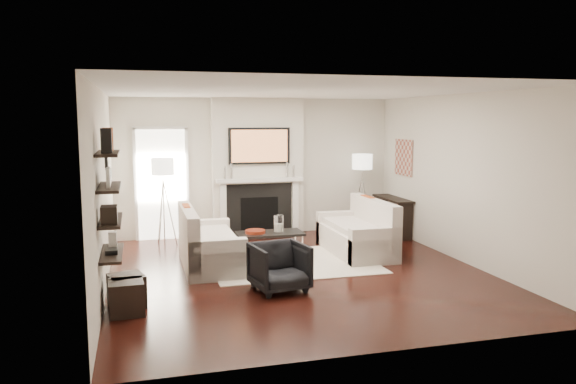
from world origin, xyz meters
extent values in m
plane|color=black|center=(0.00, 0.00, 0.00)|extent=(6.00, 6.00, 0.00)
plane|color=white|center=(0.00, 0.00, 2.70)|extent=(6.00, 6.00, 0.00)
plane|color=silver|center=(0.00, 3.00, 1.35)|extent=(5.50, 0.00, 5.50)
plane|color=silver|center=(0.00, -3.00, 1.35)|extent=(5.50, 0.00, 5.50)
plane|color=silver|center=(-2.75, 0.00, 1.35)|extent=(0.00, 6.00, 6.00)
plane|color=silver|center=(2.75, 0.00, 1.35)|extent=(0.00, 6.00, 6.00)
cube|color=silver|center=(0.00, 2.88, 1.35)|extent=(1.80, 0.25, 2.70)
cube|color=black|center=(0.00, 2.74, 0.52)|extent=(1.30, 0.02, 1.04)
cube|color=black|center=(0.00, 2.73, 0.45)|extent=(0.75, 0.02, 0.65)
cube|color=white|center=(-0.72, 2.71, 0.55)|extent=(0.12, 0.08, 1.10)
cube|color=white|center=(0.72, 2.71, 0.55)|extent=(0.12, 0.08, 1.10)
cube|color=white|center=(0.00, 2.69, 1.12)|extent=(1.70, 0.18, 0.07)
cube|color=black|center=(0.00, 2.71, 1.78)|extent=(1.20, 0.06, 0.70)
cube|color=#BF723F|center=(0.00, 2.68, 1.78)|extent=(1.10, 0.00, 0.62)
cylinder|color=silver|center=(-0.55, 2.70, 1.30)|extent=(0.04, 0.04, 0.30)
cylinder|color=silver|center=(-0.68, 2.70, 1.27)|extent=(0.04, 0.04, 0.24)
cylinder|color=silver|center=(0.55, 2.70, 1.30)|extent=(0.04, 0.04, 0.30)
cylinder|color=silver|center=(0.68, 2.70, 1.27)|extent=(0.04, 0.04, 0.24)
cube|color=white|center=(-1.85, 2.98, 1.05)|extent=(0.90, 0.02, 2.10)
cube|color=white|center=(-2.33, 2.96, 1.05)|extent=(0.06, 0.06, 2.16)
cube|color=white|center=(-1.37, 2.96, 1.05)|extent=(0.06, 0.06, 2.16)
cube|color=white|center=(-1.85, 2.96, 2.13)|extent=(1.02, 0.06, 0.06)
cube|color=beige|center=(0.06, 0.57, 0.01)|extent=(2.60, 2.00, 0.01)
cube|color=beige|center=(-1.23, 0.72, 0.21)|extent=(0.85, 1.80, 0.42)
cube|color=beige|center=(-1.56, 0.72, 0.53)|extent=(0.18, 1.80, 0.80)
cube|color=beige|center=(-1.23, -0.09, 0.30)|extent=(0.85, 0.18, 0.60)
cube|color=beige|center=(-1.23, 1.53, 0.30)|extent=(0.85, 0.18, 0.60)
cube|color=beige|center=(-1.18, 0.72, 0.47)|extent=(0.63, 1.44, 0.10)
cube|color=#A84014|center=(-1.56, 1.02, 0.73)|extent=(0.10, 0.42, 0.42)
cube|color=black|center=(-1.56, 0.42, 0.72)|extent=(0.10, 0.40, 0.40)
cube|color=beige|center=(1.30, 0.93, 0.21)|extent=(0.85, 1.80, 0.42)
cube|color=beige|center=(1.63, 0.93, 0.53)|extent=(0.18, 1.80, 0.80)
cube|color=beige|center=(1.30, 0.12, 0.30)|extent=(0.85, 0.18, 0.60)
cube|color=beige|center=(1.30, 1.74, 0.30)|extent=(0.85, 0.18, 0.60)
cube|color=beige|center=(1.25, 0.93, 0.47)|extent=(0.63, 1.44, 0.10)
cube|color=#A84014|center=(1.63, 1.23, 0.73)|extent=(0.10, 0.42, 0.42)
cube|color=black|center=(1.63, 0.63, 0.72)|extent=(0.10, 0.40, 0.40)
cube|color=black|center=(-0.19, 1.05, 0.40)|extent=(1.10, 0.55, 0.04)
cylinder|color=silver|center=(-0.69, 0.83, 0.19)|extent=(0.02, 0.02, 0.38)
cylinder|color=silver|center=(0.31, 0.83, 0.19)|extent=(0.02, 0.02, 0.38)
cylinder|color=silver|center=(-0.69, 1.27, 0.19)|extent=(0.02, 0.02, 0.38)
cylinder|color=silver|center=(0.31, 1.27, 0.19)|extent=(0.02, 0.02, 0.38)
cylinder|color=white|center=(-0.04, 1.05, 0.56)|extent=(0.16, 0.16, 0.29)
cylinder|color=white|center=(-0.04, 1.05, 0.49)|extent=(0.10, 0.10, 0.14)
cylinder|color=#A2321B|center=(-0.44, 1.05, 0.45)|extent=(0.33, 0.33, 0.06)
imported|color=black|center=(-0.49, -0.76, 0.35)|extent=(0.79, 0.75, 0.71)
cylinder|color=silver|center=(-1.85, 2.38, 0.60)|extent=(0.02, 0.02, 1.20)
cylinder|color=white|center=(-1.85, 2.38, 1.45)|extent=(0.40, 0.40, 0.30)
cylinder|color=silver|center=(-1.74, 2.38, 0.60)|extent=(0.25, 0.02, 1.23)
cylinder|color=silver|center=(-1.91, 2.47, 0.60)|extent=(0.14, 0.22, 1.23)
cylinder|color=silver|center=(-1.91, 2.28, 0.60)|extent=(0.14, 0.22, 1.23)
cylinder|color=silver|center=(2.05, 2.50, 0.60)|extent=(0.02, 0.02, 1.20)
cylinder|color=white|center=(2.05, 2.50, 1.45)|extent=(0.40, 0.40, 0.30)
cylinder|color=silver|center=(2.16, 2.50, 0.60)|extent=(0.25, 0.02, 1.23)
cylinder|color=silver|center=(2.00, 2.59, 0.60)|extent=(0.14, 0.22, 1.23)
cylinder|color=silver|center=(1.99, 2.40, 0.60)|extent=(0.14, 0.22, 1.23)
cube|color=black|center=(2.57, 2.15, 0.73)|extent=(0.35, 1.20, 0.04)
cube|color=black|center=(2.57, 1.60, 0.35)|extent=(0.30, 0.04, 0.71)
cube|color=black|center=(2.57, 2.70, 0.35)|extent=(0.30, 0.04, 0.71)
cube|color=#9E654F|center=(2.73, 2.05, 1.55)|extent=(0.03, 0.70, 0.70)
cube|color=black|center=(-2.62, -1.00, 0.70)|extent=(0.25, 1.00, 0.03)
cube|color=black|center=(-2.62, -1.00, 1.10)|extent=(0.25, 1.00, 0.04)
cube|color=black|center=(-2.62, -1.00, 1.50)|extent=(0.25, 1.00, 0.04)
cube|color=black|center=(-2.62, -1.00, 1.90)|extent=(0.25, 1.00, 0.04)
cube|color=black|center=(-2.62, -1.24, 2.06)|extent=(0.12, 0.10, 0.28)
cube|color=#A84014|center=(-2.62, -0.82, 2.06)|extent=(0.12, 0.10, 0.28)
cube|color=white|center=(-2.62, -1.09, 1.63)|extent=(0.04, 0.30, 0.22)
cube|color=black|center=(-2.62, -0.80, 1.61)|extent=(0.04, 0.22, 0.18)
cube|color=black|center=(-2.62, -1.27, 1.22)|extent=(0.18, 0.25, 0.20)
cube|color=black|center=(-2.62, -0.73, 1.18)|extent=(0.15, 0.12, 0.12)
cube|color=black|center=(-2.62, -1.06, 0.74)|extent=(0.14, 0.20, 0.05)
cube|color=white|center=(-2.62, -0.67, 0.81)|extent=(0.10, 0.10, 0.18)
cylinder|color=black|center=(-2.73, 0.90, 1.70)|extent=(0.04, 0.34, 0.34)
cylinder|color=white|center=(-2.71, 0.90, 1.70)|extent=(0.01, 0.29, 0.29)
cube|color=black|center=(-2.47, -0.91, 0.20)|extent=(0.49, 0.49, 0.40)
cube|color=black|center=(-2.47, -1.19, 0.20)|extent=(0.42, 0.42, 0.40)
camera|label=1|loc=(-2.30, -7.88, 2.31)|focal=35.00mm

